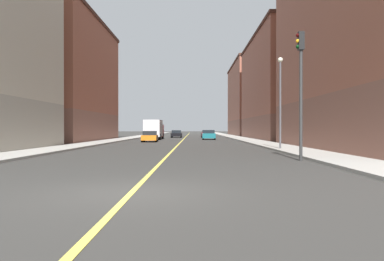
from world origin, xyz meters
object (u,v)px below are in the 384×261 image
car_teal (209,135)px  car_orange (150,136)px  building_left_far (252,100)px  car_maroon (207,134)px  car_black (177,134)px  building_left_near (368,18)px  traffic_light_left_near (301,78)px  street_lamp_left_near (280,93)px  box_truck (154,129)px  building_left_mid (282,88)px  building_right_midblock (67,81)px

car_teal → car_orange: size_ratio=1.03×
building_left_far → car_maroon: (-10.63, -18.22, -7.31)m
car_black → building_left_far: bearing=48.3°
building_left_near → car_orange: 26.60m
building_left_far → traffic_light_left_near: size_ratio=3.98×
street_lamp_left_near → box_truck: 29.82m
car_teal → building_left_near: bearing=-68.1°
building_left_mid → traffic_light_left_near: (-7.59, -37.11, -3.42)m
car_teal → car_maroon: 11.35m
building_left_far → car_orange: 43.74m
building_left_near → traffic_light_left_near: 13.36m
street_lamp_left_near → car_black: 40.13m
street_lamp_left_near → car_teal: (-4.16, 27.17, -3.55)m
traffic_light_left_near → box_truck: (-11.07, 36.03, -2.61)m
box_truck → building_left_far: bearing=57.8°
building_right_midblock → car_teal: size_ratio=5.17×
traffic_light_left_near → building_left_near: bearing=51.1°
building_left_mid → street_lamp_left_near: 29.15m
building_left_near → car_maroon: building_left_near is taller
building_left_far → traffic_light_left_near: 66.19m
building_right_midblock → car_teal: (18.14, 7.06, -6.98)m
building_left_mid → building_left_near: bearing=-90.0°
building_left_far → box_truck: size_ratio=3.31×
building_left_mid → building_left_far: size_ratio=1.03×
car_orange → box_truck: (-0.50, 9.51, 0.86)m
street_lamp_left_near → car_orange: (-11.59, 17.62, -3.57)m
building_left_mid → building_left_far: building_left_far is taller
building_left_mid → building_right_midblock: 29.99m
building_right_midblock → car_orange: 13.04m
car_teal → building_left_mid: bearing=5.5°
building_left_near → car_orange: size_ratio=5.68×
building_left_near → building_left_far: (0.00, 56.24, -1.88)m
building_left_mid → car_maroon: building_left_mid is taller
street_lamp_left_near → car_black: bearing=103.6°
building_left_near → building_right_midblock: (-28.88, 19.62, -2.17)m
traffic_light_left_near → car_maroon: bearing=93.7°
building_right_midblock → traffic_light_left_near: 36.16m
building_left_mid → car_black: size_ratio=5.87×
building_left_mid → traffic_light_left_near: 38.04m
building_left_mid → street_lamp_left_near: bearing=-103.1°
building_left_near → car_orange: building_left_near is taller
car_maroon → car_black: size_ratio=0.90×
building_right_midblock → traffic_light_left_near: building_right_midblock is taller
building_right_midblock → car_black: building_right_midblock is taller
building_left_near → box_truck: size_ratio=3.09×
building_left_far → car_orange: (-18.16, -39.12, -7.30)m
building_left_near → building_left_far: building_left_near is taller
building_right_midblock → car_teal: 20.68m
building_left_mid → building_right_midblock: building_right_midblock is taller
building_right_midblock → box_truck: 13.83m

